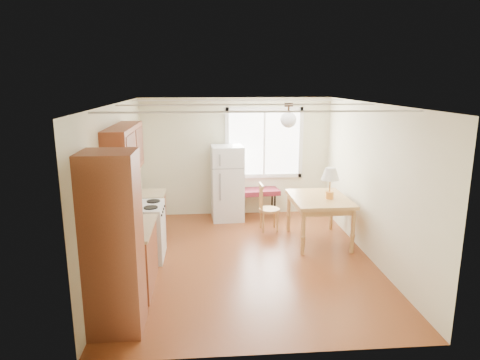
{
  "coord_description": "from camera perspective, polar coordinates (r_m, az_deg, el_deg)",
  "views": [
    {
      "loc": [
        -0.65,
        -6.46,
        2.84
      ],
      "look_at": [
        -0.06,
        0.76,
        1.15
      ],
      "focal_mm": 32.0,
      "sensor_mm": 36.0,
      "label": 1
    }
  ],
  "objects": [
    {
      "name": "table_lamp",
      "position": [
        7.57,
        11.95,
        0.49
      ],
      "size": [
        0.32,
        0.32,
        0.55
      ],
      "rotation": [
        0.0,
        0.0,
        -0.36
      ],
      "color": "gold",
      "rests_on": "dining_table"
    },
    {
      "name": "window_unit",
      "position": [
        9.11,
        3.25,
        4.96
      ],
      "size": [
        1.64,
        0.05,
        1.51
      ],
      "color": "white",
      "rests_on": "room_shell"
    },
    {
      "name": "coffee_maker",
      "position": [
        5.96,
        -14.88,
        -5.11
      ],
      "size": [
        0.21,
        0.25,
        0.33
      ],
      "rotation": [
        0.0,
        0.0,
        0.3
      ],
      "color": "black",
      "rests_on": "kitchen_run"
    },
    {
      "name": "chair",
      "position": [
        8.23,
        3.35,
        -3.28
      ],
      "size": [
        0.4,
        0.4,
        0.91
      ],
      "rotation": [
        0.0,
        0.0,
        0.05
      ],
      "color": "#AA7B41",
      "rests_on": "ground"
    },
    {
      "name": "kettle",
      "position": [
        5.91,
        -15.01,
        -5.59
      ],
      "size": [
        0.11,
        0.11,
        0.21
      ],
      "color": "red",
      "rests_on": "kitchen_run"
    },
    {
      "name": "bench",
      "position": [
        9.03,
        1.12,
        -1.7
      ],
      "size": [
        1.33,
        0.61,
        0.59
      ],
      "rotation": [
        0.0,
        0.0,
        0.11
      ],
      "color": "maroon",
      "rests_on": "ground"
    },
    {
      "name": "room_shell",
      "position": [
        6.69,
        1.01,
        -0.62
      ],
      "size": [
        4.6,
        5.6,
        2.62
      ],
      "color": "#5B2812",
      "rests_on": "ground"
    },
    {
      "name": "kitchen_run",
      "position": [
        6.25,
        -14.34,
        -5.94
      ],
      "size": [
        0.65,
        3.4,
        2.2
      ],
      "color": "brown",
      "rests_on": "ground"
    },
    {
      "name": "dining_table",
      "position": [
        7.74,
        10.52,
        -3.02
      ],
      "size": [
        1.0,
        1.33,
        0.82
      ],
      "rotation": [
        0.0,
        0.0,
        0.01
      ],
      "color": "#AA7B41",
      "rests_on": "ground"
    },
    {
      "name": "refrigerator",
      "position": [
        8.84,
        -1.71,
        -0.4
      ],
      "size": [
        0.67,
        0.69,
        1.55
      ],
      "rotation": [
        0.0,
        0.0,
        0.06
      ],
      "color": "silver",
      "rests_on": "ground"
    },
    {
      "name": "pendant_light",
      "position": [
        7.02,
        6.47,
        8.11
      ],
      "size": [
        0.26,
        0.26,
        0.4
      ],
      "color": "#312016",
      "rests_on": "room_shell"
    }
  ]
}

